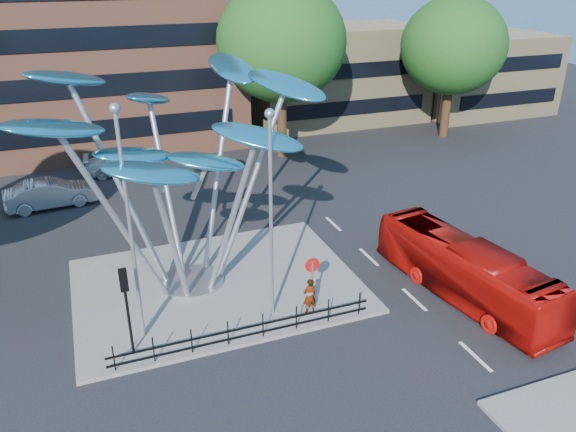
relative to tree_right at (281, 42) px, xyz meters
name	(u,v)px	position (x,y,z in m)	size (l,w,h in m)	color
ground	(287,365)	(-8.00, -22.00, -8.04)	(120.00, 120.00, 0.00)	black
traffic_island	(217,285)	(-9.00, -16.00, -7.96)	(12.00, 9.00, 0.15)	slate
low_building_near	(336,74)	(8.00, 8.00, -4.04)	(15.00, 8.00, 8.00)	tan
low_building_far	(481,74)	(22.00, 6.00, -4.54)	(12.00, 8.00, 7.00)	tan
tree_right	(281,42)	(0.00, 0.00, 0.00)	(8.80, 8.80, 12.11)	black
tree_far	(453,46)	(14.00, 0.00, -0.93)	(8.00, 8.00, 10.81)	black
leaf_sculpture	(177,133)	(-10.07, -15.32, -1.16)	(12.72, 9.54, 9.51)	#9EA0A5
street_lamp_left	(127,207)	(-12.50, -18.50, -2.68)	(0.36, 0.36, 8.80)	#9EA0A5
street_lamp_right	(271,199)	(-7.50, -19.00, -2.94)	(0.36, 0.36, 8.30)	#9EA0A5
traffic_light_island	(125,294)	(-13.00, -19.50, -5.42)	(0.28, 0.18, 3.42)	black
no_entry_sign_island	(312,276)	(-6.00, -19.48, -6.22)	(0.60, 0.10, 2.45)	#9EA0A5
pedestrian_railing_front	(246,331)	(-9.00, -20.30, -7.48)	(10.00, 0.06, 1.00)	black
red_bus	(465,270)	(0.50, -20.49, -6.77)	(2.13, 9.11, 2.54)	#AA0C07
pedestrian	(310,296)	(-6.11, -19.50, -7.11)	(0.57, 0.37, 1.55)	gray
parked_car_mid	(50,193)	(-15.73, -4.00, -7.22)	(1.74, 4.98, 1.64)	#9FA2A7
parked_car_right	(123,163)	(-11.23, 0.28, -7.33)	(1.99, 4.90, 1.42)	silver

